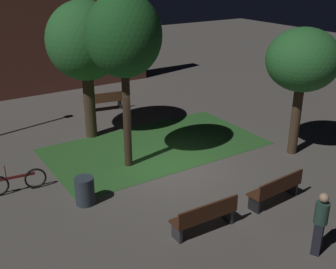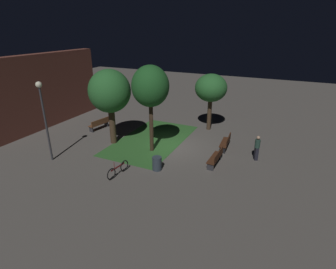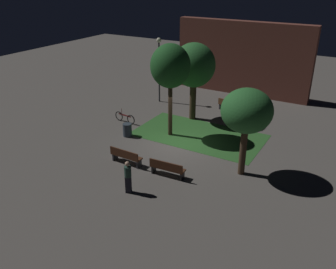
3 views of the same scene
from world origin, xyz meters
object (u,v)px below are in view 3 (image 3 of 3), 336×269
Objects in this scene: bench_front_left at (126,156)px; tree_back_left at (170,67)px; pedestrian at (128,176)px; bicycle at (125,118)px; bench_front_right at (167,168)px; lamp_post_near_wall at (159,60)px; tree_lawn_side at (194,66)px; trash_bin at (127,130)px; bench_lawn_edge at (230,105)px; tree_near_wall at (247,112)px.

bench_front_left is 5.88m from tree_back_left.
bench_front_left is at bearing 128.92° from pedestrian.
bicycle is (-3.65, 0.20, -3.98)m from tree_back_left.
bench_front_right is 6.34m from tree_back_left.
tree_back_left reaches higher than lamp_post_near_wall.
bench_front_right is 1.13× the size of pedestrian.
tree_lawn_side is 10.19m from pedestrian.
trash_bin is at bearing -49.57° from bicycle.
bench_front_left is 2.53m from bench_front_right.
lamp_post_near_wall is (-6.24, 9.46, 2.83)m from bench_front_right.
pedestrian reaches higher than bench_front_left.
tree_back_left reaches higher than bench_front_left.
bench_front_left is 0.37× the size of lamp_post_near_wall.
tree_back_left is 4.73m from trash_bin.
trash_bin is (-3.90, -7.24, -0.07)m from bench_lawn_edge.
lamp_post_near_wall is 6.02× the size of trash_bin.
tree_back_left reaches higher than bicycle.
tree_lawn_side is 7.70m from tree_near_wall.
lamp_post_near_wall reaches higher than bench_lawn_edge.
tree_lawn_side is 1.06× the size of lamp_post_near_wall.
bench_front_left reaches higher than trash_bin.
pedestrian is at bearing -64.97° from lamp_post_near_wall.
tree_back_left is at bearing 118.14° from bench_front_right.
lamp_post_near_wall reaches higher than pedestrian.
tree_lawn_side is at bearing 135.39° from tree_near_wall.
tree_back_left is at bearing -3.06° from bicycle.
bench_lawn_edge is 6.29m from lamp_post_near_wall.
bench_front_right is 0.32× the size of tree_back_left.
bench_front_right is at bearing 68.34° from pedestrian.
pedestrian is (1.54, -6.55, -3.47)m from tree_back_left.
trash_bin is at bearing 124.76° from bench_front_left.
trash_bin is at bearing 126.55° from pedestrian.
tree_back_left is at bearing 103.26° from pedestrian.
bench_front_left is 0.41× the size of tree_near_wall.
bench_front_left is at bearing -68.62° from lamp_post_near_wall.
pedestrian reaches higher than trash_bin.
pedestrian reaches higher than bench_lawn_edge.
lamp_post_near_wall is (-9.33, 7.32, -0.04)m from tree_near_wall.
bench_front_left is 3.57m from trash_bin.
pedestrian is (5.40, -11.57, -2.46)m from lamp_post_near_wall.
bench_front_right is 2.23× the size of trash_bin.
bench_lawn_edge is 7.10m from tree_back_left.
tree_back_left reaches higher than bench_lawn_edge.
bench_front_right is 10.19m from bench_lawn_edge.
tree_lawn_side is (-2.39, 7.55, 3.23)m from bench_front_right.
bench_front_left is 2.73m from pedestrian.
lamp_post_near_wall is at bearing 127.56° from tree_back_left.
lamp_post_near_wall is 7.34m from trash_bin.
bicycle is at bearing -134.09° from bench_lawn_edge.
lamp_post_near_wall reaches higher than trash_bin.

